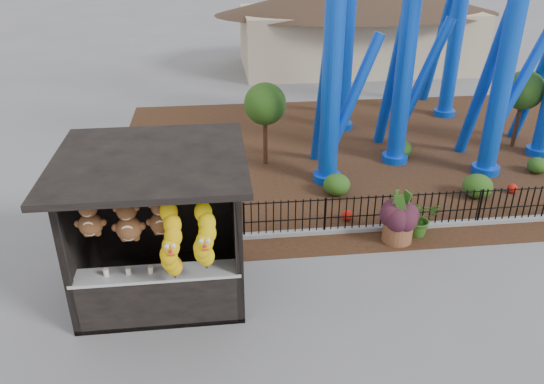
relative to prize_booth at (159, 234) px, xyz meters
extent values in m
plane|color=slate|center=(2.98, -0.91, -1.53)|extent=(120.00, 120.00, 0.00)
cube|color=#331E11|center=(6.98, 7.09, -1.52)|extent=(18.00, 12.00, 0.02)
cube|color=gray|center=(6.98, 2.09, -1.47)|extent=(18.00, 0.18, 0.12)
cube|color=black|center=(-0.02, 0.29, -1.48)|extent=(3.20, 2.60, 0.10)
cube|color=black|center=(-0.02, 1.53, -0.03)|extent=(3.20, 0.12, 3.00)
cube|color=black|center=(-1.56, 0.29, -0.03)|extent=(0.12, 2.60, 3.00)
cube|color=black|center=(1.52, 0.29, -0.03)|extent=(0.12, 2.60, 3.00)
cube|color=black|center=(-0.02, 0.04, 1.53)|extent=(3.50, 3.40, 0.12)
cube|color=black|center=(-1.55, -0.94, -0.03)|extent=(0.14, 0.14, 3.00)
cube|color=black|center=(1.51, -0.94, -0.03)|extent=(0.14, 0.14, 3.00)
cube|color=black|center=(-0.02, -0.76, -0.98)|extent=(3.00, 0.50, 1.10)
cube|color=#B8B8BD|center=(-0.02, -0.76, -0.41)|extent=(3.10, 0.55, 0.06)
cylinder|color=black|center=(-0.02, -1.16, 1.32)|extent=(2.90, 0.04, 0.04)
cylinder|color=blue|center=(4.48, 5.09, 1.97)|extent=(0.56, 0.56, 7.00)
cylinder|color=blue|center=(4.48, 5.09, -1.41)|extent=(0.84, 0.84, 0.24)
cylinder|color=blue|center=(6.98, 6.29, 2.12)|extent=(0.56, 0.56, 7.30)
cylinder|color=blue|center=(6.98, 6.29, -1.41)|extent=(0.84, 0.84, 0.24)
cylinder|color=blue|center=(9.48, 5.09, 2.22)|extent=(0.56, 0.56, 7.50)
cylinder|color=blue|center=(9.48, 5.09, -1.41)|extent=(0.84, 0.84, 0.24)
cylinder|color=blue|center=(11.98, 6.29, -1.41)|extent=(0.84, 0.84, 0.24)
cylinder|color=blue|center=(5.98, 9.59, -1.41)|extent=(0.84, 0.84, 0.24)
cylinder|color=blue|center=(10.48, 10.59, -1.41)|extent=(0.84, 0.84, 0.24)
cylinder|color=blue|center=(4.48, 5.99, 1.10)|extent=(0.36, 2.21, 5.85)
cylinder|color=blue|center=(5.18, 5.39, 0.92)|extent=(1.62, 0.32, 3.73)
cylinder|color=blue|center=(6.98, 7.19, 1.21)|extent=(0.36, 2.29, 6.10)
cylinder|color=blue|center=(7.68, 6.59, 1.03)|extent=(1.67, 0.32, 3.88)
cylinder|color=blue|center=(9.48, 5.99, 1.29)|extent=(0.36, 2.34, 6.26)
cylinder|color=blue|center=(10.18, 5.39, 1.10)|extent=(1.71, 0.32, 3.99)
cylinder|color=blue|center=(11.98, 7.19, 0.95)|extent=(0.36, 2.10, 5.53)
cylinder|color=brown|center=(5.46, 1.57, -1.23)|extent=(0.91, 0.91, 0.59)
ellipsoid|color=#351520|center=(5.46, 1.57, -0.61)|extent=(0.70, 0.70, 0.64)
imported|color=#1F5318|center=(6.08, 1.79, -1.05)|extent=(0.88, 0.77, 0.95)
ellipsoid|color=#274E16|center=(4.56, 4.16, -1.20)|extent=(0.76, 0.76, 0.61)
ellipsoid|color=#274E16|center=(8.45, 3.56, -1.18)|extent=(0.83, 0.83, 0.66)
ellipsoid|color=#274E16|center=(11.06, 4.89, -1.26)|extent=(0.61, 0.61, 0.49)
ellipsoid|color=#274E16|center=(7.24, 6.58, -1.20)|extent=(0.77, 0.77, 0.61)
sphere|color=red|center=(4.50, 2.67, -1.37)|extent=(0.28, 0.28, 0.28)
sphere|color=red|center=(6.30, 3.28, -1.37)|extent=(0.28, 0.28, 0.28)
sphere|color=red|center=(9.58, 3.66, -1.37)|extent=(0.28, 0.28, 0.28)
cube|color=#BFAD8C|center=(8.98, 19.09, -0.03)|extent=(12.00, 6.00, 3.00)
camera|label=1|loc=(1.16, -9.02, 5.34)|focal=35.00mm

